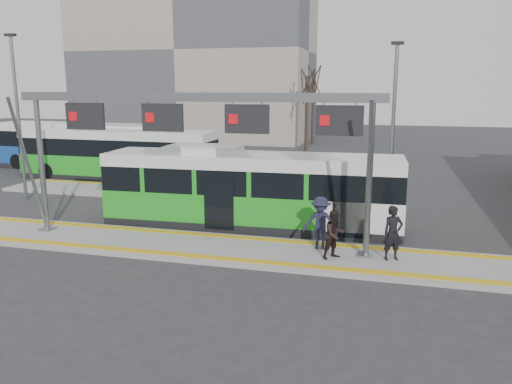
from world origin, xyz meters
TOP-DOWN VIEW (x-y plane):
  - ground at (0.00, 0.00)m, footprint 120.00×120.00m
  - platform_main at (0.00, 0.00)m, footprint 22.00×3.00m
  - platform_second at (-4.00, 8.00)m, footprint 20.00×3.00m
  - tactile_main at (0.00, 0.00)m, footprint 22.00×2.65m
  - tactile_second at (-4.00, 9.15)m, footprint 20.00×0.35m
  - gantry at (-0.35, 0.25)m, footprint 13.00×1.68m
  - apartment_block at (-14.00, 36.00)m, footprint 24.50×12.50m
  - hero_bus at (0.81, 3.25)m, footprint 11.81×2.89m
  - bg_bus_green at (-9.67, 11.24)m, footprint 12.07×2.72m
  - bg_bus_blue at (-14.14, 13.94)m, footprint 12.03×3.37m
  - passenger_a at (6.31, 0.14)m, footprint 0.75×0.65m
  - passenger_b at (4.52, -0.20)m, footprint 0.96×0.96m
  - passenger_c at (3.96, 0.64)m, footprint 1.17×0.67m
  - tree_left at (-0.78, 27.56)m, footprint 1.40×1.40m
  - tree_mid at (-1.02, 33.06)m, footprint 1.40×1.40m
  - tree_far at (-20.09, 32.64)m, footprint 1.40×1.40m
  - lamp_west at (-11.22, 4.96)m, footprint 0.50×0.25m
  - lamp_east at (6.19, 5.67)m, footprint 0.50×0.25m

SIDE VIEW (x-z plane):
  - ground at x=0.00m, z-range 0.00..0.00m
  - platform_main at x=0.00m, z-range 0.00..0.15m
  - platform_second at x=-4.00m, z-range 0.00..0.15m
  - tactile_main at x=0.00m, z-range 0.15..0.17m
  - tactile_second at x=-4.00m, z-range 0.15..0.17m
  - passenger_b at x=4.52m, z-range 0.15..1.73m
  - passenger_a at x=6.31m, z-range 0.15..1.90m
  - passenger_c at x=3.96m, z-range 0.15..1.95m
  - hero_bus at x=0.81m, z-range -0.14..3.09m
  - bg_bus_green at x=-9.67m, z-range -0.02..2.99m
  - bg_bus_blue at x=-14.14m, z-range -0.02..3.08m
  - lamp_east at x=6.19m, z-range 0.24..7.53m
  - lamp_west at x=-11.22m, z-range 0.24..8.19m
  - gantry at x=-0.35m, z-range 1.70..6.90m
  - tree_left at x=-0.78m, z-range 1.87..9.13m
  - tree_mid at x=-1.02m, z-range 2.01..9.80m
  - tree_far at x=-20.09m, z-range 2.25..10.98m
  - apartment_block at x=-14.00m, z-range 0.01..18.41m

